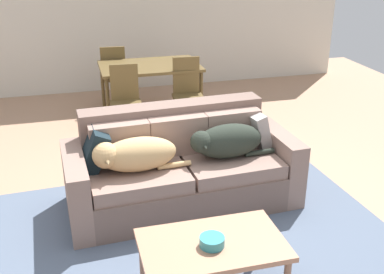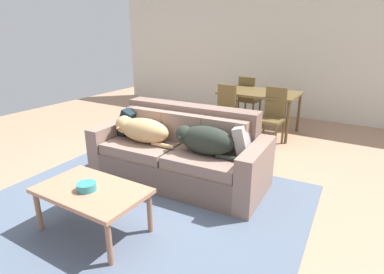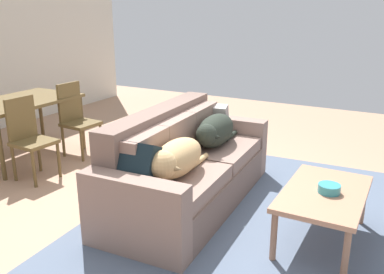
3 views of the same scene
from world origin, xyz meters
name	(u,v)px [view 1 (image 1 of 3)]	position (x,y,z in m)	size (l,w,h in m)	color
ground_plane	(166,205)	(0.00, 0.00, 0.00)	(10.00, 10.00, 0.00)	tan
back_partition	(113,8)	(0.00, 4.00, 1.35)	(8.00, 0.12, 2.70)	beige
area_rug	(208,256)	(0.17, -0.87, 0.01)	(3.40, 3.13, 0.01)	slate
couch	(181,169)	(0.17, 0.05, 0.36)	(2.22, 1.02, 0.93)	#735B51
dog_on_left_cushion	(133,155)	(-0.30, -0.13, 0.65)	(0.88, 0.38, 0.31)	tan
dog_on_right_cushion	(226,141)	(0.58, -0.08, 0.65)	(0.83, 0.36, 0.33)	#282F26
throw_pillow_by_left_arm	(94,149)	(-0.64, 0.06, 0.66)	(0.15, 0.38, 0.38)	black
throw_pillow_by_right_arm	(256,129)	(0.97, 0.14, 0.65)	(0.12, 0.37, 0.37)	#AAA19C
coffee_table	(212,249)	(0.07, -1.30, 0.40)	(1.02, 0.62, 0.46)	tan
bowl_on_coffee_table	(212,241)	(0.06, -1.34, 0.49)	(0.18, 0.18, 0.07)	teal
dining_table	(150,70)	(0.32, 2.51, 0.69)	(1.39, 0.89, 0.76)	brown
dining_chair_near_left	(126,98)	(-0.11, 1.88, 0.51)	(0.42, 0.42, 0.93)	brown
dining_chair_near_right	(188,90)	(0.74, 1.99, 0.51)	(0.42, 0.42, 0.95)	brown
dining_chair_far_left	(114,73)	(-0.14, 3.11, 0.51)	(0.43, 0.43, 0.94)	brown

